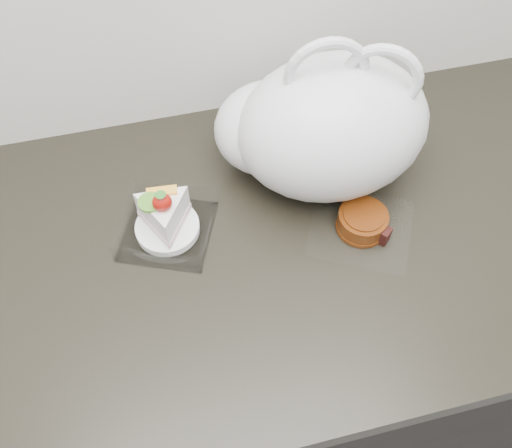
# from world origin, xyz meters

# --- Properties ---
(counter) EXTENTS (2.04, 0.64, 0.90)m
(counter) POSITION_xyz_m (0.00, 1.69, 0.45)
(counter) COLOR black
(counter) RESTS_ON ground
(cake_tray) EXTENTS (0.18, 0.18, 0.11)m
(cake_tray) POSITION_xyz_m (-0.12, 1.74, 0.93)
(cake_tray) COLOR white
(cake_tray) RESTS_ON counter
(mooncake_wrap) EXTENTS (0.21, 0.21, 0.04)m
(mooncake_wrap) POSITION_xyz_m (0.19, 1.67, 0.92)
(mooncake_wrap) COLOR white
(mooncake_wrap) RESTS_ON counter
(plastic_bag) EXTENTS (0.38, 0.31, 0.28)m
(plastic_bag) POSITION_xyz_m (0.15, 1.80, 1.01)
(plastic_bag) COLOR white
(plastic_bag) RESTS_ON counter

